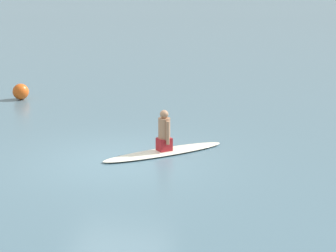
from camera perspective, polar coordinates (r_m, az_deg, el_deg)
name	(u,v)px	position (r m, az deg, el deg)	size (l,w,h in m)	color
ground_plane	(118,161)	(13.96, -4.96, -3.40)	(400.00, 400.00, 0.00)	slate
surfboard	(164,152)	(14.45, -0.37, -2.56)	(3.32, 0.63, 0.08)	silver
person_paddler	(164,132)	(14.31, -0.38, -0.62)	(0.44, 0.43, 1.03)	#A51E23
buoy_marker	(21,92)	(21.45, -14.27, 3.29)	(0.57, 0.57, 0.57)	#E55919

